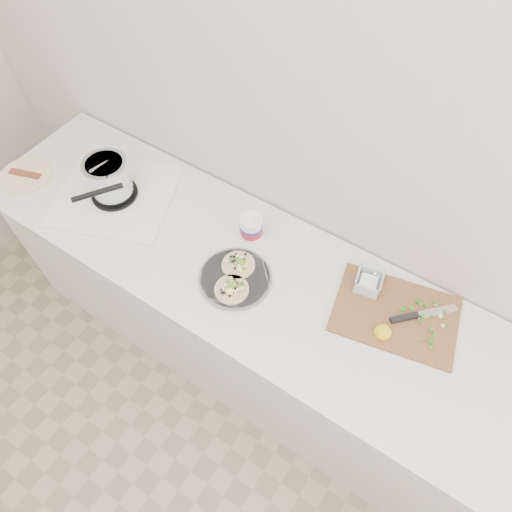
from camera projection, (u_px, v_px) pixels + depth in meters
The scene contains 6 objects.
counter at pixel (248, 316), 2.16m from camera, with size 2.44×0.66×0.90m.
stove at pixel (111, 184), 1.93m from camera, with size 0.62×0.60×0.24m.
taco_plate at pixel (235, 277), 1.73m from camera, with size 0.28×0.28×0.04m.
tub at pixel (252, 227), 1.81m from camera, with size 0.09×0.09×0.21m.
cutboard at pixel (395, 310), 1.65m from camera, with size 0.49×0.39×0.07m.
bacon_plate at pixel (26, 175), 2.06m from camera, with size 0.23×0.23×0.02m.
Camera 1 is at (0.58, 0.62, 2.39)m, focal length 32.00 mm.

